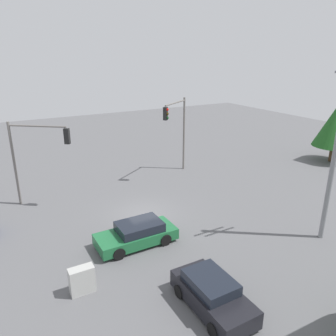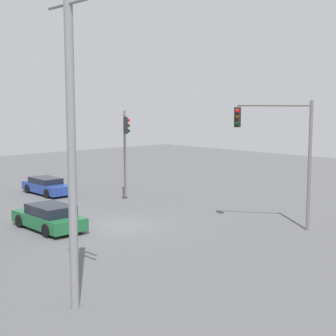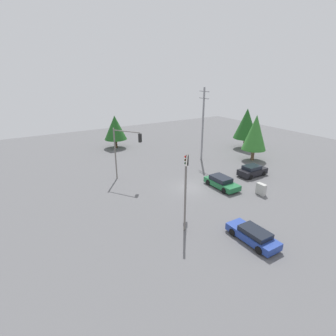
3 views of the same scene
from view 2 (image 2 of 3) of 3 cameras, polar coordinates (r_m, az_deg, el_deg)
The scene contains 6 objects.
ground_plane at distance 28.12m, azimuth -5.38°, elevation -6.41°, with size 80.00×80.00×0.00m, color #5B5B5E.
sedan_blue at distance 38.55m, azimuth -13.27°, elevation -1.96°, with size 4.57×1.86×1.21m.
sedan_green at distance 27.81m, azimuth -13.03°, elevation -5.34°, with size 4.58×2.07×1.33m.
traffic_signal_main at distance 34.98m, azimuth -4.75°, elevation 3.24°, with size 3.60×2.78×6.09m.
traffic_signal_cross at distance 27.33m, azimuth 12.41°, elevation 2.84°, with size 3.41×2.44×6.74m.
utility_pole_tall at distance 16.24m, azimuth -10.71°, elevation 4.58°, with size 2.20×0.28×11.17m.
Camera 2 is at (21.80, -16.50, 6.59)m, focal length 55.00 mm.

